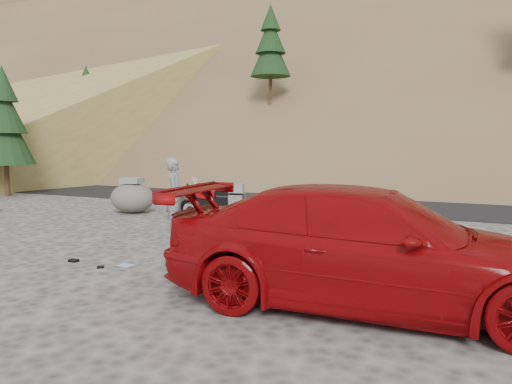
# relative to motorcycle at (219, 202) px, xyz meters

# --- Properties ---
(ground) EXTENTS (140.00, 140.00, 0.00)m
(ground) POSITION_rel_motorcycle_xyz_m (0.39, -2.70, -0.52)
(ground) COLOR #413F3C
(ground) RESTS_ON ground
(road) EXTENTS (120.00, 7.00, 0.05)m
(road) POSITION_rel_motorcycle_xyz_m (0.39, 6.30, -0.52)
(road) COLOR black
(road) RESTS_ON ground
(hillside) EXTENTS (120.00, 73.00, 46.72)m
(hillside) POSITION_rel_motorcycle_xyz_m (0.34, 38.17, 10.56)
(hillside) COLOR brown
(hillside) RESTS_ON ground
(conifer_verge) EXTENTS (2.20, 2.20, 5.04)m
(conifer_verge) POSITION_rel_motorcycle_xyz_m (-10.61, 1.80, 2.38)
(conifer_verge) COLOR #382514
(conifer_verge) RESTS_ON ground
(motorcycle) EXTENTS (1.97, 0.93, 1.21)m
(motorcycle) POSITION_rel_motorcycle_xyz_m (0.00, 0.00, 0.00)
(motorcycle) COLOR black
(motorcycle) RESTS_ON ground
(man) EXTENTS (0.65, 0.75, 1.73)m
(man) POSITION_rel_motorcycle_xyz_m (-0.20, -1.72, -0.52)
(man) COLOR gray
(man) RESTS_ON ground
(red_car) EXTENTS (5.44, 2.56, 1.54)m
(red_car) POSITION_rel_motorcycle_xyz_m (5.22, -5.19, -0.52)
(red_car) COLOR #90070A
(red_car) RESTS_ON ground
(boulder) EXTENTS (1.42, 1.23, 1.06)m
(boulder) POSITION_rel_motorcycle_xyz_m (-3.13, 0.25, -0.05)
(boulder) COLOR #544F48
(boulder) RESTS_ON ground
(gear_white_cloth) EXTENTS (0.47, 0.42, 0.01)m
(gear_white_cloth) POSITION_rel_motorcycle_xyz_m (2.10, -3.68, -0.51)
(gear_white_cloth) COLOR white
(gear_white_cloth) RESTS_ON ground
(gear_blue_mat) EXTENTS (0.40, 0.18, 0.16)m
(gear_blue_mat) POSITION_rel_motorcycle_xyz_m (2.87, -3.66, -0.44)
(gear_blue_mat) COLOR #194D97
(gear_blue_mat) RESTS_ON ground
(gear_funnel) EXTENTS (0.16, 0.16, 0.17)m
(gear_funnel) POSITION_rel_motorcycle_xyz_m (4.41, -4.48, -0.43)
(gear_funnel) COLOR red
(gear_funnel) RESTS_ON ground
(gear_glove_a) EXTENTS (0.17, 0.13, 0.05)m
(gear_glove_a) POSITION_rel_motorcycle_xyz_m (-0.02, -5.07, -0.49)
(gear_glove_a) COLOR black
(gear_glove_a) RESTS_ON ground
(gear_glove_b) EXTENTS (0.13, 0.12, 0.04)m
(gear_glove_b) POSITION_rel_motorcycle_xyz_m (0.72, -5.20, -0.50)
(gear_glove_b) COLOR black
(gear_glove_b) RESTS_ON ground
(gear_blue_cloth) EXTENTS (0.27, 0.20, 0.01)m
(gear_blue_cloth) POSITION_rel_motorcycle_xyz_m (0.99, -4.88, -0.51)
(gear_blue_cloth) COLOR #8EBCDC
(gear_blue_cloth) RESTS_ON ground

